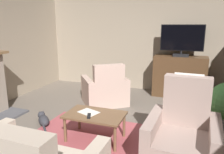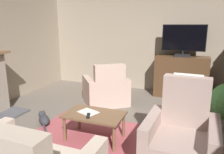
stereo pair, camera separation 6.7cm
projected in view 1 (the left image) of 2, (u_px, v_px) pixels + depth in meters
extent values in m
cube|color=#665B51|center=(108.00, 136.00, 3.60)|extent=(6.30, 6.26, 0.04)
cube|color=gray|center=(147.00, 41.00, 5.89)|extent=(6.30, 0.10, 2.71)
cube|color=#9E474C|center=(104.00, 146.00, 3.27)|extent=(2.56, 1.82, 0.01)
cube|color=#352315|center=(178.00, 95.00, 5.57)|extent=(1.20, 0.46, 0.06)
cube|color=#4C331E|center=(179.00, 77.00, 5.46)|extent=(1.26, 0.52, 1.02)
sphere|color=tan|center=(169.00, 76.00, 5.27)|extent=(0.03, 0.03, 0.03)
sphere|color=tan|center=(189.00, 78.00, 5.11)|extent=(0.03, 0.03, 0.03)
cube|color=black|center=(181.00, 55.00, 5.28)|extent=(0.36, 0.20, 0.06)
cylinder|color=black|center=(181.00, 52.00, 5.27)|extent=(0.04, 0.04, 0.08)
cube|color=black|center=(182.00, 38.00, 5.19)|extent=(1.00, 0.05, 0.62)
cube|color=black|center=(182.00, 38.00, 5.16)|extent=(0.96, 0.01, 0.58)
cube|color=brown|center=(95.00, 115.00, 3.36)|extent=(0.92, 0.58, 0.03)
cylinder|color=brown|center=(124.00, 125.00, 3.49)|extent=(0.04, 0.04, 0.41)
cylinder|color=brown|center=(79.00, 118.00, 3.75)|extent=(0.04, 0.04, 0.41)
cylinder|color=brown|center=(115.00, 139.00, 3.07)|extent=(0.04, 0.04, 0.41)
cylinder|color=brown|center=(65.00, 130.00, 3.33)|extent=(0.04, 0.04, 0.41)
cube|color=black|center=(89.00, 116.00, 3.26)|extent=(0.11, 0.18, 0.02)
cube|color=silver|center=(89.00, 112.00, 3.42)|extent=(0.35, 0.30, 0.01)
cube|color=#BC9E8E|center=(105.00, 94.00, 5.04)|extent=(1.05, 1.08, 0.41)
cube|color=#BC9E8E|center=(109.00, 77.00, 4.61)|extent=(0.63, 0.56, 0.55)
cube|color=#BC9E8E|center=(88.00, 92.00, 4.89)|extent=(0.64, 0.74, 0.61)
cube|color=#BC9E8E|center=(121.00, 89.00, 5.13)|extent=(0.64, 0.74, 0.61)
cube|color=#A3897F|center=(181.00, 152.00, 2.72)|extent=(0.62, 0.88, 0.46)
cube|color=#A3897F|center=(187.00, 101.00, 2.89)|extent=(0.60, 0.20, 0.67)
cube|color=#A3897F|center=(213.00, 151.00, 2.56)|extent=(0.16, 0.86, 0.66)
cube|color=#A3897F|center=(153.00, 139.00, 2.83)|extent=(0.16, 0.86, 0.66)
cube|color=white|center=(189.00, 82.00, 2.90)|extent=(0.37, 0.03, 0.24)
ellipsoid|color=#2D2D33|center=(44.00, 121.00, 3.94)|extent=(0.38, 0.36, 0.18)
sphere|color=#2D2D33|center=(41.00, 115.00, 4.12)|extent=(0.13, 0.13, 0.13)
cone|color=#2D2D33|center=(39.00, 112.00, 4.09)|extent=(0.04, 0.04, 0.04)
cone|color=#2D2D33|center=(43.00, 111.00, 4.12)|extent=(0.04, 0.04, 0.04)
cylinder|color=#2D2D33|center=(45.00, 129.00, 3.69)|extent=(0.19, 0.17, 0.08)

